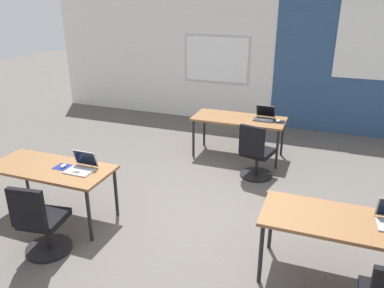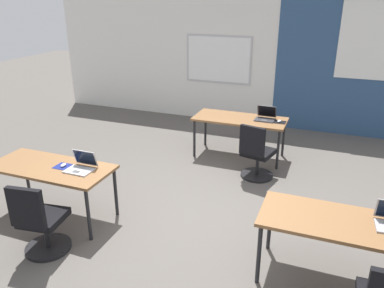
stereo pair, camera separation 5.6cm
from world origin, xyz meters
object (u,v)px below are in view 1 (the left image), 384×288
at_px(chair_near_left_inner, 41,225).
at_px(chair_far_right, 256,156).
at_px(desk_near_right, 344,226).
at_px(laptop_far_right, 264,117).
at_px(mouse_far_right, 278,121).
at_px(desk_near_left, 51,171).
at_px(desk_far_center, 239,121).
at_px(laptop_near_left_inner, 81,167).
at_px(mouse_near_left_inner, 63,166).

height_order(chair_near_left_inner, chair_far_right, same).
relative_size(desk_near_right, laptop_far_right, 4.75).
bearing_deg(chair_near_left_inner, mouse_far_right, -128.01).
relative_size(desk_near_left, chair_near_left_inner, 1.74).
xyz_separation_m(desk_far_center, laptop_near_left_inner, (-1.32, -2.74, 0.11)).
bearing_deg(laptop_far_right, mouse_near_left_inner, -124.10).
bearing_deg(chair_far_right, mouse_far_right, -91.50).
relative_size(desk_near_left, chair_far_right, 1.74).
height_order(mouse_near_left_inner, laptop_far_right, laptop_far_right).
bearing_deg(desk_near_left, chair_far_right, 42.48).
xyz_separation_m(desk_near_left, chair_near_left_inner, (0.39, -0.70, -0.28)).
xyz_separation_m(laptop_near_left_inner, laptop_far_right, (1.75, 2.82, -0.00)).
bearing_deg(desk_near_left, mouse_far_right, 49.24).
xyz_separation_m(desk_near_left, chair_far_right, (2.22, 2.04, -0.28)).
height_order(mouse_near_left_inner, mouse_far_right, same).
xyz_separation_m(mouse_far_right, chair_far_right, (-0.21, -0.78, -0.36)).
xyz_separation_m(desk_near_right, laptop_near_left_inner, (-3.07, 0.06, 0.11)).
bearing_deg(laptop_far_right, laptop_near_left_inner, -120.42).
height_order(desk_near_right, mouse_far_right, mouse_far_right).
height_order(desk_near_left, chair_far_right, chair_far_right).
distance_m(mouse_near_left_inner, mouse_far_right, 3.58).
relative_size(mouse_near_left_inner, chair_near_left_inner, 0.12).
bearing_deg(desk_near_right, laptop_near_left_inner, 178.97).
xyz_separation_m(desk_near_left, mouse_near_left_inner, (0.17, 0.05, 0.08)).
relative_size(desk_near_right, laptop_near_left_inner, 4.81).
relative_size(desk_near_right, chair_far_right, 1.74).
distance_m(desk_near_left, desk_near_right, 3.50).
bearing_deg(desk_near_left, desk_far_center, 57.99).
height_order(chair_near_left_inner, laptop_far_right, laptop_far_right).
relative_size(mouse_near_left_inner, chair_far_right, 0.12).
distance_m(laptop_near_left_inner, mouse_far_right, 3.41).
distance_m(desk_near_left, mouse_near_left_inner, 0.19).
xyz_separation_m(laptop_far_right, chair_far_right, (0.05, -0.84, -0.39)).
bearing_deg(chair_near_left_inner, laptop_near_left_inner, -100.87).
xyz_separation_m(desk_near_left, desk_far_center, (1.75, 2.80, 0.00)).
height_order(desk_near_right, laptop_far_right, laptop_far_right).
bearing_deg(mouse_far_right, chair_far_right, -104.75).
xyz_separation_m(desk_far_center, chair_far_right, (0.47, -0.76, -0.28)).
height_order(desk_far_center, laptop_near_left_inner, laptop_near_left_inner).
xyz_separation_m(laptop_near_left_inner, chair_near_left_inner, (-0.04, -0.75, -0.39)).
xyz_separation_m(desk_near_left, desk_near_right, (3.50, 0.00, 0.00)).
xyz_separation_m(desk_far_center, laptop_far_right, (0.43, 0.08, 0.11)).
height_order(desk_near_left, laptop_far_right, laptop_far_right).
bearing_deg(chair_near_left_inner, desk_near_left, -68.58).
bearing_deg(desk_near_right, mouse_far_right, 110.82).
relative_size(desk_near_left, laptop_near_left_inner, 4.81).
relative_size(desk_near_right, chair_near_left_inner, 1.74).
bearing_deg(mouse_far_right, desk_near_left, -130.76).
xyz_separation_m(desk_far_center, mouse_far_right, (0.68, 0.02, 0.08)).
distance_m(desk_far_center, chair_near_left_inner, 3.76).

